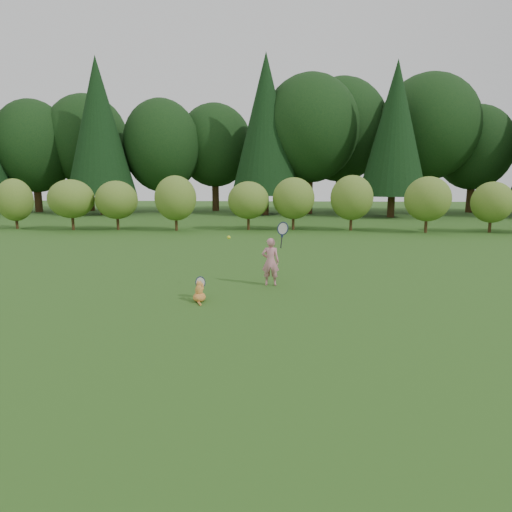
# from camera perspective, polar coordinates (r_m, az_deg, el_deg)

# --- Properties ---
(ground) EXTENTS (100.00, 100.00, 0.00)m
(ground) POSITION_cam_1_polar(r_m,az_deg,el_deg) (9.38, -1.59, -5.02)
(ground) COLOR #224B15
(ground) RESTS_ON ground
(shrub_row) EXTENTS (28.00, 3.00, 2.80)m
(shrub_row) POSITION_cam_1_polar(r_m,az_deg,el_deg) (22.07, 1.87, 7.10)
(shrub_row) COLOR #4F7725
(shrub_row) RESTS_ON ground
(woodland_backdrop) EXTENTS (48.00, 10.00, 15.00)m
(woodland_backdrop) POSITION_cam_1_polar(r_m,az_deg,el_deg) (32.45, 2.73, 18.71)
(woodland_backdrop) COLOR black
(woodland_backdrop) RESTS_ON ground
(child) EXTENTS (0.65, 0.42, 1.68)m
(child) POSITION_cam_1_polar(r_m,az_deg,el_deg) (10.02, 2.00, -0.61)
(child) COLOR pink
(child) RESTS_ON ground
(cat) EXTENTS (0.30, 0.59, 0.60)m
(cat) POSITION_cam_1_polar(r_m,az_deg,el_deg) (8.79, -7.58, -4.59)
(cat) COLOR #BD6924
(cat) RESTS_ON ground
(tennis_ball) EXTENTS (0.08, 0.08, 0.08)m
(tennis_ball) POSITION_cam_1_polar(r_m,az_deg,el_deg) (9.57, -3.64, 2.50)
(tennis_ball) COLOR #CFD919
(tennis_ball) RESTS_ON ground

